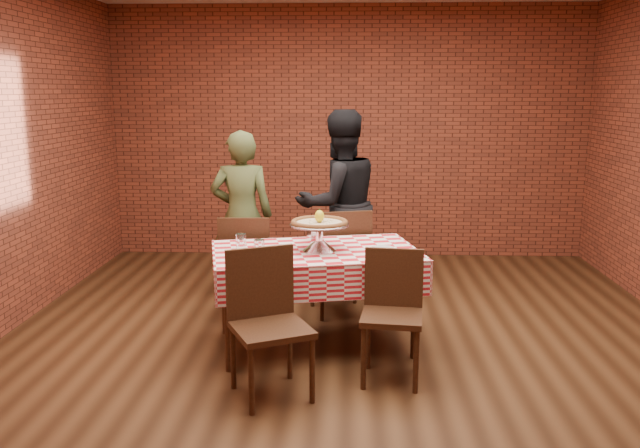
# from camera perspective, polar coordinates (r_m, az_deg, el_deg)

# --- Properties ---
(ground) EXTENTS (6.00, 6.00, 0.00)m
(ground) POSITION_cam_1_polar(r_m,az_deg,el_deg) (5.16, 2.28, -10.66)
(ground) COLOR black
(ground) RESTS_ON ground
(back_wall) EXTENTS (5.50, 0.00, 5.50)m
(back_wall) POSITION_cam_1_polar(r_m,az_deg,el_deg) (7.80, 2.44, 7.81)
(back_wall) COLOR maroon
(back_wall) RESTS_ON ground
(table) EXTENTS (1.67, 1.21, 0.75)m
(table) POSITION_cam_1_polar(r_m,az_deg,el_deg) (5.11, -0.38, -6.41)
(table) COLOR #3D2413
(table) RESTS_ON ground
(tablecloth) EXTENTS (1.71, 1.25, 0.26)m
(tablecloth) POSITION_cam_1_polar(r_m,az_deg,el_deg) (5.04, -0.38, -3.67)
(tablecloth) COLOR red
(tablecloth) RESTS_ON table
(pizza_stand) EXTENTS (0.60, 0.60, 0.20)m
(pizza_stand) POSITION_cam_1_polar(r_m,az_deg,el_deg) (4.97, -0.05, -1.14)
(pizza_stand) COLOR silver
(pizza_stand) RESTS_ON tablecloth
(pizza) EXTENTS (0.56, 0.56, 0.03)m
(pizza) POSITION_cam_1_polar(r_m,az_deg,el_deg) (4.95, -0.05, 0.07)
(pizza) COLOR beige
(pizza) RESTS_ON pizza_stand
(lemon) EXTENTS (0.09, 0.09, 0.09)m
(lemon) POSITION_cam_1_polar(r_m,az_deg,el_deg) (4.94, -0.05, 0.67)
(lemon) COLOR yellow
(lemon) RESTS_ON pizza
(water_glass_left) EXTENTS (0.09, 0.09, 0.12)m
(water_glass_left) POSITION_cam_1_polar(r_m,az_deg,el_deg) (4.83, -5.24, -2.05)
(water_glass_left) COLOR white
(water_glass_left) RESTS_ON tablecloth
(water_glass_right) EXTENTS (0.09, 0.09, 0.12)m
(water_glass_right) POSITION_cam_1_polar(r_m,az_deg,el_deg) (5.04, -6.80, -1.52)
(water_glass_right) COLOR white
(water_glass_right) RESTS_ON tablecloth
(side_plate) EXTENTS (0.21, 0.21, 0.01)m
(side_plate) POSITION_cam_1_polar(r_m,az_deg,el_deg) (5.05, 5.39, -2.08)
(side_plate) COLOR white
(side_plate) RESTS_ON tablecloth
(sweetener_packet_a) EXTENTS (0.06, 0.06, 0.00)m
(sweetener_packet_a) POSITION_cam_1_polar(r_m,az_deg,el_deg) (4.95, 6.45, -2.42)
(sweetener_packet_a) COLOR white
(sweetener_packet_a) RESTS_ON tablecloth
(sweetener_packet_b) EXTENTS (0.06, 0.05, 0.00)m
(sweetener_packet_b) POSITION_cam_1_polar(r_m,az_deg,el_deg) (5.00, 7.33, -2.30)
(sweetener_packet_b) COLOR white
(sweetener_packet_b) RESTS_ON tablecloth
(condiment_caddy) EXTENTS (0.13, 0.12, 0.15)m
(condiment_caddy) POSITION_cam_1_polar(r_m,az_deg,el_deg) (5.28, -0.46, -0.68)
(condiment_caddy) COLOR silver
(condiment_caddy) RESTS_ON tablecloth
(chair_near_left) EXTENTS (0.61, 0.61, 0.94)m
(chair_near_left) POSITION_cam_1_polar(r_m,az_deg,el_deg) (4.27, -4.22, -8.75)
(chair_near_left) COLOR #3D2413
(chair_near_left) RESTS_ON ground
(chair_near_right) EXTENTS (0.45, 0.45, 0.88)m
(chair_near_right) POSITION_cam_1_polar(r_m,az_deg,el_deg) (4.51, 6.17, -8.07)
(chair_near_right) COLOR #3D2413
(chair_near_right) RESTS_ON ground
(chair_far_left) EXTENTS (0.45, 0.45, 0.91)m
(chair_far_left) POSITION_cam_1_polar(r_m,az_deg,el_deg) (5.78, -6.29, -3.54)
(chair_far_left) COLOR #3D2413
(chair_far_left) RESTS_ON ground
(chair_far_right) EXTENTS (0.57, 0.57, 0.94)m
(chair_far_right) POSITION_cam_1_polar(r_m,az_deg,el_deg) (5.84, 1.67, -3.12)
(chair_far_right) COLOR #3D2413
(chair_far_right) RESTS_ON ground
(diner_olive) EXTENTS (0.60, 0.42, 1.58)m
(diner_olive) POSITION_cam_1_polar(r_m,az_deg,el_deg) (6.22, -6.71, 0.72)
(diner_olive) COLOR #444D29
(diner_olive) RESTS_ON ground
(diner_black) EXTENTS (1.07, 0.98, 1.77)m
(diner_black) POSITION_cam_1_polar(r_m,az_deg,el_deg) (6.26, 1.66, 1.69)
(diner_black) COLOR black
(diner_black) RESTS_ON ground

